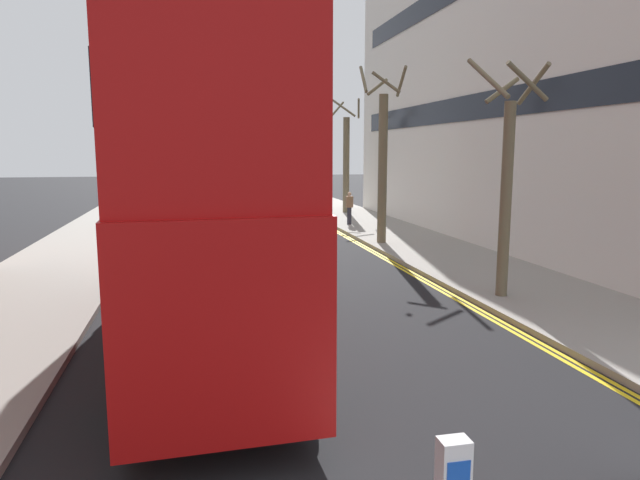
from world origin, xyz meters
The scene contains 11 objects.
sidewalk_right centered at (6.50, 16.00, 0.07)m, with size 4.00×80.00×0.14m, color gray.
sidewalk_left centered at (-6.50, 16.00, 0.07)m, with size 4.00×80.00×0.14m, color gray.
kerb_line_outer centered at (4.40, 14.00, 0.00)m, with size 0.10×56.00×0.01m, color yellow.
kerb_line_inner centered at (4.24, 14.00, 0.00)m, with size 0.10×56.00×0.01m, color yellow.
double_decker_bus_away centered at (-2.12, 10.17, 3.03)m, with size 3.09×10.89×5.64m.
pedestrian_far centered at (5.32, 26.11, 0.99)m, with size 0.34×0.22×1.62m.
street_tree_near centered at (5.31, 11.51, 3.03)m, with size 1.58×1.51×5.86m.
street_tree_mid centered at (5.06, 20.31, 3.38)m, with size 1.80×1.73×6.96m.
street_tree_far centered at (6.65, 31.72, 3.20)m, with size 1.94×1.98×6.62m.
street_tree_distant centered at (5.05, 38.26, 2.93)m, with size 2.03×2.05×5.48m.
townhouse_terrace_right centered at (13.50, 20.30, 7.17)m, with size 10.08×28.00×14.34m.
Camera 1 is at (-2.19, -1.23, 3.75)m, focal length 32.02 mm.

